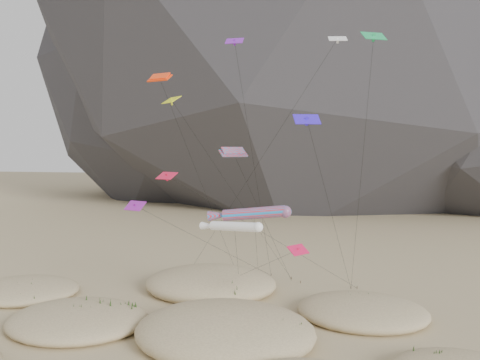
% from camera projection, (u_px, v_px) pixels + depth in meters
% --- Properties ---
extents(dunes, '(53.29, 39.84, 3.69)m').
position_uv_depth(dunes, '(164.00, 330.00, 39.43)').
color(dunes, '#CCB789').
rests_on(dunes, ground).
extents(dune_grass, '(41.80, 28.95, 1.55)m').
position_uv_depth(dune_grass, '(195.00, 333.00, 38.32)').
color(dune_grass, black).
rests_on(dune_grass, ground).
extents(kite_stakes, '(24.33, 4.72, 0.30)m').
position_uv_depth(kite_stakes, '(265.00, 280.00, 56.38)').
color(kite_stakes, '#3F2D1E').
rests_on(kite_stakes, ground).
extents(rainbow_tube_kite, '(7.66, 19.19, 11.05)m').
position_uv_depth(rainbow_tube_kite, '(251.00, 214.00, 41.71)').
color(rainbow_tube_kite, red).
rests_on(rainbow_tube_kite, ground).
extents(white_tube_kite, '(6.31, 14.91, 9.87)m').
position_uv_depth(white_tube_kite, '(232.00, 227.00, 40.76)').
color(white_tube_kite, white).
rests_on(white_tube_kite, ground).
extents(orange_parafoil, '(7.99, 10.27, 24.18)m').
position_uv_depth(orange_parafoil, '(161.00, 80.00, 50.57)').
color(orange_parafoil, '#FF390D').
rests_on(orange_parafoil, ground).
extents(multi_parafoil, '(5.14, 16.12, 16.15)m').
position_uv_depth(multi_parafoil, '(234.00, 154.00, 41.96)').
color(multi_parafoil, '#FF1A2A').
rests_on(multi_parafoil, ground).
extents(delta_kites, '(24.66, 20.39, 27.10)m').
position_uv_depth(delta_kites, '(254.00, 129.00, 43.90)').
color(delta_kites, purple).
rests_on(delta_kites, ground).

